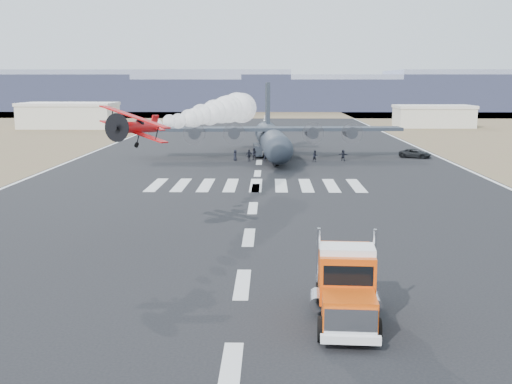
{
  "coord_description": "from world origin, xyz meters",
  "views": [
    {
      "loc": [
        1.67,
        -25.8,
        12.3
      ],
      "look_at": [
        0.61,
        22.14,
        4.0
      ],
      "focal_mm": 45.0,
      "sensor_mm": 36.0,
      "label": 1
    }
  ],
  "objects_px": {
    "hangar_left": "(69,115)",
    "aerobatic_biplane": "(136,127)",
    "hangar_right": "(433,116)",
    "semi_truck": "(346,284)",
    "crew_f": "(343,155)",
    "transport_aircraft": "(272,138)",
    "crew_g": "(265,156)",
    "crew_e": "(235,155)",
    "crew_b": "(315,156)",
    "support_vehicle": "(415,153)",
    "crew_a": "(269,156)",
    "crew_c": "(272,155)",
    "crew_h": "(254,154)",
    "crew_d": "(249,155)"
  },
  "relations": [
    {
      "from": "hangar_left",
      "to": "aerobatic_biplane",
      "type": "relative_size",
      "value": 4.24
    },
    {
      "from": "hangar_right",
      "to": "aerobatic_biplane",
      "type": "relative_size",
      "value": 3.55
    },
    {
      "from": "semi_truck",
      "to": "crew_f",
      "type": "bearing_deg",
      "value": 87.02
    },
    {
      "from": "hangar_left",
      "to": "hangar_right",
      "type": "bearing_deg",
      "value": 2.92
    },
    {
      "from": "transport_aircraft",
      "to": "crew_g",
      "type": "relative_size",
      "value": 22.55
    },
    {
      "from": "hangar_right",
      "to": "crew_e",
      "type": "relative_size",
      "value": 12.18
    },
    {
      "from": "transport_aircraft",
      "to": "crew_b",
      "type": "xyz_separation_m",
      "value": [
        6.7,
        -7.46,
        -2.21
      ]
    },
    {
      "from": "transport_aircraft",
      "to": "support_vehicle",
      "type": "height_order",
      "value": "transport_aircraft"
    },
    {
      "from": "hangar_left",
      "to": "crew_f",
      "type": "xyz_separation_m",
      "value": [
        65.1,
        -70.95,
        -2.54
      ]
    },
    {
      "from": "crew_a",
      "to": "hangar_left",
      "type": "bearing_deg",
      "value": 28.25
    },
    {
      "from": "transport_aircraft",
      "to": "crew_c",
      "type": "xyz_separation_m",
      "value": [
        0.12,
        -5.92,
        -2.29
      ]
    },
    {
      "from": "support_vehicle",
      "to": "crew_f",
      "type": "relative_size",
      "value": 2.94
    },
    {
      "from": "crew_g",
      "to": "transport_aircraft",
      "type": "bearing_deg",
      "value": 29.31
    },
    {
      "from": "crew_a",
      "to": "crew_c",
      "type": "height_order",
      "value": "crew_a"
    },
    {
      "from": "hangar_left",
      "to": "crew_f",
      "type": "relative_size",
      "value": 14.06
    },
    {
      "from": "crew_h",
      "to": "hangar_right",
      "type": "bearing_deg",
      "value": -134.93
    },
    {
      "from": "semi_truck",
      "to": "crew_b",
      "type": "relative_size",
      "value": 4.95
    },
    {
      "from": "transport_aircraft",
      "to": "crew_e",
      "type": "xyz_separation_m",
      "value": [
        -5.74,
        -5.95,
        -2.28
      ]
    },
    {
      "from": "hangar_right",
      "to": "crew_d",
      "type": "bearing_deg",
      "value": -121.85
    },
    {
      "from": "semi_truck",
      "to": "crew_e",
      "type": "relative_size",
      "value": 5.35
    },
    {
      "from": "crew_h",
      "to": "crew_a",
      "type": "bearing_deg",
      "value": 121.77
    },
    {
      "from": "hangar_right",
      "to": "semi_truck",
      "type": "distance_m",
      "value": 149.46
    },
    {
      "from": "hangar_left",
      "to": "crew_b",
      "type": "distance_m",
      "value": 94.49
    },
    {
      "from": "crew_b",
      "to": "crew_g",
      "type": "distance_m",
      "value": 7.72
    },
    {
      "from": "aerobatic_biplane",
      "to": "crew_b",
      "type": "distance_m",
      "value": 53.8
    },
    {
      "from": "hangar_left",
      "to": "crew_b",
      "type": "bearing_deg",
      "value": -50.06
    },
    {
      "from": "crew_b",
      "to": "semi_truck",
      "type": "bearing_deg",
      "value": -114.07
    },
    {
      "from": "semi_truck",
      "to": "crew_c",
      "type": "height_order",
      "value": "semi_truck"
    },
    {
      "from": "crew_g",
      "to": "hangar_right",
      "type": "bearing_deg",
      "value": 6.94
    },
    {
      "from": "crew_c",
      "to": "crew_g",
      "type": "height_order",
      "value": "crew_g"
    },
    {
      "from": "hangar_left",
      "to": "support_vehicle",
      "type": "bearing_deg",
      "value": -40.69
    },
    {
      "from": "crew_a",
      "to": "crew_d",
      "type": "relative_size",
      "value": 0.9
    },
    {
      "from": "transport_aircraft",
      "to": "crew_g",
      "type": "xyz_separation_m",
      "value": [
        -1.01,
        -7.3,
        -2.19
      ]
    },
    {
      "from": "crew_a",
      "to": "crew_h",
      "type": "height_order",
      "value": "crew_h"
    },
    {
      "from": "semi_truck",
      "to": "crew_g",
      "type": "distance_m",
      "value": 66.82
    },
    {
      "from": "support_vehicle",
      "to": "crew_d",
      "type": "xyz_separation_m",
      "value": [
        -26.92,
        -5.16,
        0.21
      ]
    },
    {
      "from": "hangar_right",
      "to": "hangar_left",
      "type": "bearing_deg",
      "value": -177.08
    },
    {
      "from": "crew_d",
      "to": "crew_g",
      "type": "relative_size",
      "value": 0.99
    },
    {
      "from": "crew_e",
      "to": "crew_a",
      "type": "bearing_deg",
      "value": 70.08
    },
    {
      "from": "hangar_right",
      "to": "crew_a",
      "type": "xyz_separation_m",
      "value": [
        -44.42,
        -77.22,
        -2.18
      ]
    },
    {
      "from": "crew_b",
      "to": "hangar_right",
      "type": "bearing_deg",
      "value": 42.76
    },
    {
      "from": "crew_a",
      "to": "crew_e",
      "type": "distance_m",
      "value": 5.54
    },
    {
      "from": "crew_c",
      "to": "crew_a",
      "type": "bearing_deg",
      "value": 172.41
    },
    {
      "from": "crew_a",
      "to": "crew_g",
      "type": "bearing_deg",
      "value": 84.56
    },
    {
      "from": "aerobatic_biplane",
      "to": "crew_b",
      "type": "bearing_deg",
      "value": 82.62
    },
    {
      "from": "crew_b",
      "to": "crew_a",
      "type": "bearing_deg",
      "value": 156.93
    },
    {
      "from": "crew_d",
      "to": "crew_f",
      "type": "relative_size",
      "value": 1.06
    },
    {
      "from": "crew_g",
      "to": "aerobatic_biplane",
      "type": "bearing_deg",
      "value": -153.27
    },
    {
      "from": "aerobatic_biplane",
      "to": "crew_d",
      "type": "height_order",
      "value": "aerobatic_biplane"
    },
    {
      "from": "hangar_left",
      "to": "semi_truck",
      "type": "distance_m",
      "value": 150.39
    }
  ]
}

